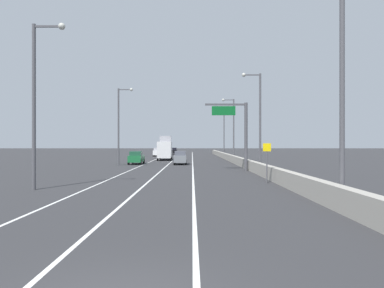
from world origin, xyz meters
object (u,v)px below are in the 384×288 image
at_px(overhead_sign_gantry, 239,128).
at_px(box_truck, 165,149).
at_px(lamp_post_left_mid, 120,121).
at_px(car_black_0, 174,151).
at_px(car_green_3, 136,158).
at_px(car_white_1, 158,152).
at_px(car_silver_4, 163,151).
at_px(lamp_post_right_second, 258,115).
at_px(lamp_post_right_fourth, 223,130).
at_px(car_gray_2, 180,158).
at_px(lamp_post_left_near, 38,95).
at_px(lamp_post_right_near, 337,77).
at_px(lamp_post_right_third, 232,125).
at_px(speed_advisory_sign, 267,160).

relative_size(overhead_sign_gantry, box_truck, 0.91).
relative_size(lamp_post_left_mid, car_black_0, 2.45).
bearing_deg(box_truck, car_green_3, -103.77).
bearing_deg(car_white_1, car_silver_4, 89.07).
distance_m(lamp_post_right_second, lamp_post_right_fourth, 43.67).
distance_m(car_gray_2, car_green_3, 6.47).
relative_size(lamp_post_left_near, car_white_1, 2.44).
bearing_deg(lamp_post_right_fourth, lamp_post_left_mid, -117.46).
bearing_deg(car_white_1, lamp_post_right_near, -77.20).
bearing_deg(car_black_0, lamp_post_right_fourth, -46.99).
xyz_separation_m(lamp_post_right_second, lamp_post_left_mid, (-17.27, 10.37, 0.00)).
distance_m(lamp_post_right_third, lamp_post_left_mid, 20.48).
height_order(lamp_post_right_second, lamp_post_left_near, same).
relative_size(lamp_post_right_fourth, box_truck, 1.31).
bearing_deg(lamp_post_right_second, car_black_0, 102.16).
distance_m(speed_advisory_sign, car_silver_4, 71.46).
distance_m(lamp_post_right_fourth, car_green_3, 35.08).
bearing_deg(lamp_post_right_third, overhead_sign_gantry, -94.58).
relative_size(car_gray_2, box_truck, 0.58).
distance_m(lamp_post_left_near, car_gray_2, 29.45).
xyz_separation_m(car_black_0, box_truck, (0.06, -31.28, 1.08)).
bearing_deg(car_green_3, speed_advisory_sign, -60.77).
bearing_deg(lamp_post_right_second, car_gray_2, 126.76).
bearing_deg(lamp_post_right_third, lamp_post_left_mid, -145.95).
height_order(overhead_sign_gantry, car_black_0, overhead_sign_gantry).
relative_size(lamp_post_left_near, car_silver_4, 2.44).
relative_size(lamp_post_right_near, lamp_post_left_mid, 1.00).
xyz_separation_m(lamp_post_right_near, lamp_post_right_second, (0.39, 21.83, 0.00)).
bearing_deg(car_black_0, box_truck, -89.89).
height_order(lamp_post_right_second, car_black_0, lamp_post_right_second).
xyz_separation_m(lamp_post_right_near, car_green_3, (-14.97, 34.41, -5.19)).
bearing_deg(car_white_1, car_black_0, 76.15).
xyz_separation_m(car_gray_2, box_truck, (-3.26, 13.60, 1.07)).
height_order(lamp_post_right_near, car_white_1, lamp_post_right_near).
relative_size(lamp_post_right_second, car_white_1, 2.44).
relative_size(car_silver_4, box_truck, 0.54).
height_order(lamp_post_right_near, lamp_post_right_third, same).
distance_m(lamp_post_right_second, car_silver_4, 60.30).
bearing_deg(lamp_post_right_fourth, speed_advisory_sign, -91.68).
height_order(lamp_post_left_mid, car_gray_2, lamp_post_left_mid).
bearing_deg(car_silver_4, speed_advisory_sign, -79.07).
height_order(overhead_sign_gantry, speed_advisory_sign, overhead_sign_gantry).
xyz_separation_m(speed_advisory_sign, lamp_post_right_second, (1.60, 12.02, 4.37)).
bearing_deg(overhead_sign_gantry, car_green_3, 136.91).
height_order(lamp_post_right_second, lamp_post_right_fourth, same).
xyz_separation_m(lamp_post_left_near, lamp_post_left_mid, (-0.08, 26.20, 0.00)).
bearing_deg(car_white_1, box_truck, -80.25).
height_order(lamp_post_right_third, lamp_post_right_fourth, same).
relative_size(lamp_post_right_third, box_truck, 1.31).
relative_size(speed_advisory_sign, lamp_post_right_near, 0.28).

